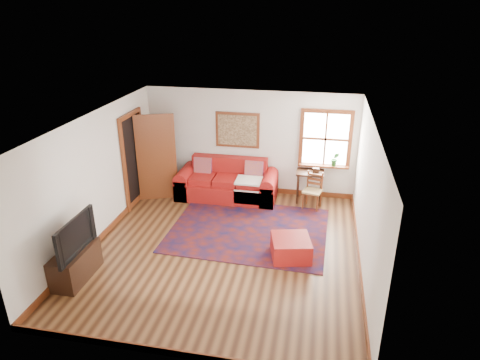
% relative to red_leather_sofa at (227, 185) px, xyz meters
% --- Properties ---
extents(ground, '(5.50, 5.50, 0.00)m').
position_rel_red_leather_sofa_xyz_m(ground, '(0.46, -2.29, -0.30)').
color(ground, '#3A1F0F').
rests_on(ground, ground).
extents(room_envelope, '(5.04, 5.54, 2.52)m').
position_rel_red_leather_sofa_xyz_m(room_envelope, '(0.46, -2.28, 1.35)').
color(room_envelope, silver).
rests_on(room_envelope, ground).
extents(window, '(1.18, 0.20, 1.38)m').
position_rel_red_leather_sofa_xyz_m(window, '(2.24, 0.41, 1.01)').
color(window, white).
rests_on(window, ground).
extents(doorway, '(0.89, 1.08, 2.14)m').
position_rel_red_leather_sofa_xyz_m(doorway, '(-1.75, -0.51, 0.76)').
color(doorway, black).
rests_on(doorway, ground).
extents(framed_artwork, '(1.05, 0.07, 0.85)m').
position_rel_red_leather_sofa_xyz_m(framed_artwork, '(0.16, 0.42, 1.25)').
color(framed_artwork, brown).
rests_on(framed_artwork, ground).
extents(persian_rug, '(3.23, 2.62, 0.02)m').
position_rel_red_leather_sofa_xyz_m(persian_rug, '(0.78, -1.50, -0.29)').
color(persian_rug, '#54130C').
rests_on(persian_rug, ground).
extents(red_leather_sofa, '(2.35, 0.97, 0.92)m').
position_rel_red_leather_sofa_xyz_m(red_leather_sofa, '(0.00, 0.00, 0.00)').
color(red_leather_sofa, maroon).
rests_on(red_leather_sofa, ground).
extents(red_ottoman, '(0.82, 0.82, 0.39)m').
position_rel_red_leather_sofa_xyz_m(red_ottoman, '(1.71, -2.35, -0.11)').
color(red_ottoman, maroon).
rests_on(red_ottoman, ground).
extents(side_table, '(0.62, 0.47, 0.74)m').
position_rel_red_leather_sofa_xyz_m(side_table, '(1.92, 0.12, 0.32)').
color(side_table, black).
rests_on(side_table, ground).
extents(ladder_back_chair, '(0.47, 0.45, 0.84)m').
position_rel_red_leather_sofa_xyz_m(ladder_back_chair, '(2.02, -0.17, 0.14)').
color(ladder_back_chair, tan).
rests_on(ladder_back_chair, ground).
extents(media_cabinet, '(0.44, 0.98, 0.54)m').
position_rel_red_leather_sofa_xyz_m(media_cabinet, '(-1.80, -3.68, -0.03)').
color(media_cabinet, black).
rests_on(media_cabinet, ground).
extents(television, '(0.14, 1.09, 0.63)m').
position_rel_red_leather_sofa_xyz_m(television, '(-1.78, -3.72, 0.55)').
color(television, black).
rests_on(television, media_cabinet).
extents(candle_hurricane, '(0.12, 0.12, 0.18)m').
position_rel_red_leather_sofa_xyz_m(candle_hurricane, '(-1.75, -3.32, 0.32)').
color(candle_hurricane, silver).
rests_on(candle_hurricane, media_cabinet).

